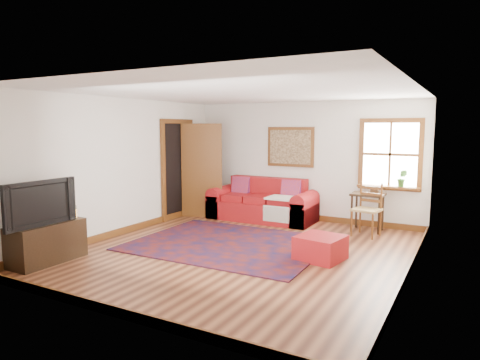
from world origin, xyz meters
The scene contains 13 objects.
ground centered at (0.00, 0.00, 0.00)m, with size 5.50×5.50×0.00m, color #472113.
room_envelope centered at (0.00, 0.02, 1.65)m, with size 5.04×5.54×2.52m.
window centered at (1.78, 2.70, 1.31)m, with size 1.18×0.20×1.38m.
doorway centered at (-2.21, 1.78, 1.07)m, with size 0.89×1.08×2.14m.
framed_artwork centered at (-0.30, 2.71, 1.55)m, with size 1.05×0.07×0.85m.
persian_rug centered at (-0.39, 0.27, 0.01)m, with size 3.14×2.51×0.02m, color #55130C.
red_leather_sofa centered at (-0.75, 2.31, 0.29)m, with size 2.26×0.93×0.88m.
red_ottoman centered at (1.23, 0.18, 0.18)m, with size 0.63×0.63×0.36m, color maroon.
side_table centered at (1.44, 2.34, 0.60)m, with size 0.60×0.45×0.72m.
ladder_back_chair centered at (1.52, 1.99, 0.52)m, with size 0.52×0.50×0.97m.
media_cabinet centered at (-2.25, -1.86, 0.29)m, with size 0.48×1.06×0.59m, color black.
television centered at (-2.23, -2.01, 0.91)m, with size 1.12×0.15×0.65m, color black.
candle_hurricane centered at (-2.20, -1.41, 0.67)m, with size 0.12×0.12×0.18m.
Camera 1 is at (3.16, -5.84, 1.96)m, focal length 32.00 mm.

